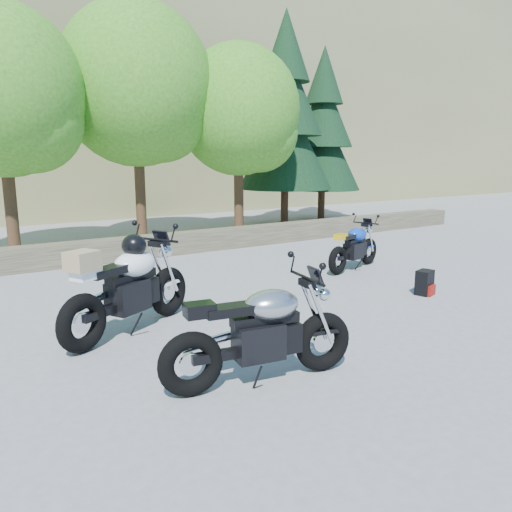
{
  "coord_description": "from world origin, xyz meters",
  "views": [
    {
      "loc": [
        -4.2,
        -5.57,
        2.32
      ],
      "look_at": [
        0.2,
        1.0,
        0.75
      ],
      "focal_mm": 35.0,
      "sensor_mm": 36.0,
      "label": 1
    }
  ],
  "objects_px": {
    "silver_bike": "(262,334)",
    "backpack": "(425,283)",
    "white_bike": "(128,286)",
    "blue_bike": "(354,248)"
  },
  "relations": [
    {
      "from": "silver_bike",
      "to": "backpack",
      "type": "bearing_deg",
      "value": 26.29
    },
    {
      "from": "silver_bike",
      "to": "backpack",
      "type": "xyz_separation_m",
      "value": [
        4.25,
        1.25,
        -0.32
      ]
    },
    {
      "from": "silver_bike",
      "to": "white_bike",
      "type": "bearing_deg",
      "value": 115.08
    },
    {
      "from": "blue_bike",
      "to": "backpack",
      "type": "distance_m",
      "value": 2.17
    },
    {
      "from": "blue_bike",
      "to": "white_bike",
      "type": "bearing_deg",
      "value": 175.74
    },
    {
      "from": "white_bike",
      "to": "backpack",
      "type": "xyz_separation_m",
      "value": [
        4.86,
        -1.0,
        -0.44
      ]
    },
    {
      "from": "silver_bike",
      "to": "blue_bike",
      "type": "distance_m",
      "value": 5.75
    },
    {
      "from": "silver_bike",
      "to": "white_bike",
      "type": "distance_m",
      "value": 2.34
    },
    {
      "from": "white_bike",
      "to": "backpack",
      "type": "distance_m",
      "value": 4.98
    },
    {
      "from": "blue_bike",
      "to": "silver_bike",
      "type": "bearing_deg",
      "value": -160.37
    }
  ]
}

